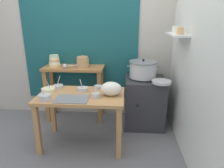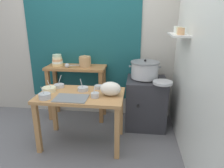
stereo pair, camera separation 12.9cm
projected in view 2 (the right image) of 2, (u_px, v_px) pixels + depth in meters
The scene contains 19 objects.
ground_plane at pixel (78, 145), 2.84m from camera, with size 9.00×9.00×0.00m, color slate.
wall_back at pixel (97, 39), 3.45m from camera, with size 4.40×0.12×2.60m.
wall_right at pixel (193, 49), 2.46m from camera, with size 0.30×3.20×2.60m.
prep_table at pixel (81, 102), 2.72m from camera, with size 1.10×0.66×0.72m.
back_shelf_table at pixel (77, 79), 3.43m from camera, with size 0.96×0.40×0.90m.
stove_block at pixel (146, 102), 3.27m from camera, with size 0.60×0.61×0.78m.
steamer_pot at pixel (145, 70), 3.13m from camera, with size 0.48×0.43×0.29m.
clay_pot at pixel (85, 62), 3.32m from camera, with size 0.19×0.19×0.19m.
bowl_stack_enamel at pixel (57, 61), 3.39m from camera, with size 0.18×0.18×0.19m.
ladle at pixel (68, 65), 3.27m from camera, with size 0.25×0.10×0.07m.
serving_tray at pixel (71, 98), 2.54m from camera, with size 0.40×0.28×0.01m, color slate.
plastic_bag at pixel (111, 89), 2.61m from camera, with size 0.27×0.18×0.18m, color silver.
wide_pan at pixel (163, 83), 2.89m from camera, with size 0.27×0.27×0.04m, color #B7BABF.
prep_bowl_0 at pixel (49, 89), 2.77m from camera, with size 0.18×0.18×0.17m.
prep_bowl_1 at pixel (59, 86), 2.93m from camera, with size 0.14×0.14×0.17m.
prep_bowl_2 at pixel (83, 89), 2.79m from camera, with size 0.14×0.14×0.17m.
prep_bowl_3 at pixel (45, 96), 2.52m from camera, with size 0.14×0.14×0.16m.
prep_bowl_4 at pixel (99, 87), 2.87m from camera, with size 0.11×0.11×0.05m.
prep_bowl_5 at pixel (95, 95), 2.56m from camera, with size 0.10×0.10×0.13m.
Camera 2 is at (0.75, -2.36, 1.68)m, focal length 33.48 mm.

